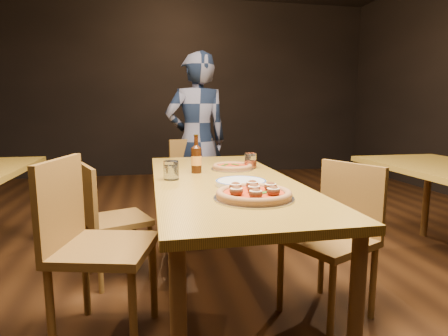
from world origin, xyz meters
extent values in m
plane|color=black|center=(0.00, 0.00, 0.00)|extent=(9.00, 9.00, 0.00)
plane|color=black|center=(0.00, 4.50, 1.50)|extent=(7.00, 0.00, 7.00)
cube|color=brown|center=(0.00, 0.00, 0.73)|extent=(0.80, 2.00, 0.04)
cylinder|color=brown|center=(-0.34, 0.94, 0.35)|extent=(0.06, 0.06, 0.71)
cylinder|color=brown|center=(0.34, -0.94, 0.35)|extent=(0.06, 0.06, 0.71)
cylinder|color=brown|center=(0.34, 0.94, 0.35)|extent=(0.06, 0.06, 0.71)
cylinder|color=brown|center=(-1.36, 1.24, 0.35)|extent=(0.06, 0.06, 0.71)
cylinder|color=brown|center=(1.36, 0.74, 0.35)|extent=(0.06, 0.06, 0.71)
cylinder|color=brown|center=(2.04, 0.74, 0.35)|extent=(0.06, 0.06, 0.71)
cylinder|color=#B7B7BF|center=(0.04, -0.53, 0.75)|extent=(0.37, 0.37, 0.01)
cylinder|color=#A16443|center=(0.04, -0.53, 0.77)|extent=(0.35, 0.35, 0.02)
torus|color=#A16443|center=(0.04, -0.53, 0.78)|extent=(0.35, 0.35, 0.03)
cylinder|color=#A20916|center=(0.04, -0.53, 0.78)|extent=(0.28, 0.28, 0.00)
cylinder|color=#B7B7BF|center=(0.13, 0.31, 0.75)|extent=(0.29, 0.29, 0.01)
cylinder|color=#A16443|center=(0.13, 0.31, 0.76)|extent=(0.27, 0.27, 0.02)
torus|color=#A16443|center=(0.13, 0.31, 0.77)|extent=(0.27, 0.27, 0.03)
cylinder|color=#A20916|center=(0.13, 0.31, 0.77)|extent=(0.21, 0.21, 0.00)
cylinder|color=white|center=(0.06, -0.22, 0.76)|extent=(0.28, 0.28, 0.03)
cylinder|color=black|center=(-0.13, 0.22, 0.83)|extent=(0.07, 0.07, 0.16)
cylinder|color=black|center=(-0.13, 0.22, 0.95)|extent=(0.03, 0.03, 0.08)
cylinder|color=gold|center=(-0.13, 0.22, 0.83)|extent=(0.07, 0.07, 0.06)
cylinder|color=white|center=(-0.30, 0.02, 0.81)|extent=(0.09, 0.09, 0.11)
cylinder|color=#A73A12|center=(0.26, 0.33, 0.80)|extent=(0.08, 0.08, 0.11)
imported|color=black|center=(0.04, 1.48, 0.84)|extent=(0.67, 0.49, 1.69)
camera|label=1|loc=(-0.42, -2.14, 1.16)|focal=30.00mm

